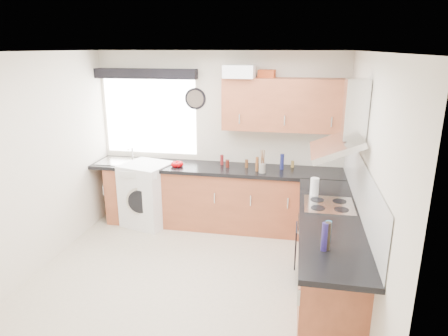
% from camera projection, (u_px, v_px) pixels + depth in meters
% --- Properties ---
extents(ground_plane, '(3.60, 3.60, 0.00)m').
position_uv_depth(ground_plane, '(189.00, 281.00, 4.53)').
color(ground_plane, beige).
extents(ceiling, '(3.60, 3.60, 0.02)m').
position_uv_depth(ceiling, '(182.00, 52.00, 3.80)').
color(ceiling, white).
rests_on(ceiling, wall_back).
extents(wall_back, '(3.60, 0.02, 2.50)m').
position_uv_depth(wall_back, '(219.00, 139.00, 5.86)').
color(wall_back, silver).
rests_on(wall_back, ground_plane).
extents(wall_front, '(3.60, 0.02, 2.50)m').
position_uv_depth(wall_front, '(105.00, 264.00, 2.47)').
color(wall_front, silver).
rests_on(wall_front, ground_plane).
extents(wall_left, '(0.02, 3.60, 2.50)m').
position_uv_depth(wall_left, '(31.00, 167.00, 4.48)').
color(wall_left, silver).
rests_on(wall_left, ground_plane).
extents(wall_right, '(0.02, 3.60, 2.50)m').
position_uv_depth(wall_right, '(365.00, 187.00, 3.85)').
color(wall_right, silver).
rests_on(wall_right, ground_plane).
extents(window, '(1.40, 0.02, 1.10)m').
position_uv_depth(window, '(150.00, 117.00, 5.95)').
color(window, white).
rests_on(window, wall_back).
extents(window_blind, '(1.50, 0.18, 0.14)m').
position_uv_depth(window_blind, '(145.00, 74.00, 5.68)').
color(window_blind, black).
rests_on(window_blind, wall_back).
extents(splashback, '(0.01, 3.00, 0.54)m').
position_uv_depth(splashback, '(359.00, 184.00, 4.15)').
color(splashback, white).
rests_on(splashback, wall_right).
extents(base_cab_back, '(3.00, 0.58, 0.86)m').
position_uv_depth(base_cab_back, '(209.00, 198.00, 5.84)').
color(base_cab_back, brown).
rests_on(base_cab_back, ground_plane).
extents(base_cab_corner, '(0.60, 0.60, 0.86)m').
position_uv_depth(base_cab_corner, '(321.00, 206.00, 5.55)').
color(base_cab_corner, brown).
rests_on(base_cab_corner, ground_plane).
extents(base_cab_right, '(0.58, 2.10, 0.86)m').
position_uv_depth(base_cab_right, '(327.00, 253.00, 4.28)').
color(base_cab_right, brown).
rests_on(base_cab_right, ground_plane).
extents(worktop_back, '(3.60, 0.62, 0.05)m').
position_uv_depth(worktop_back, '(215.00, 168.00, 5.68)').
color(worktop_back, black).
rests_on(worktop_back, base_cab_back).
extents(worktop_right, '(0.62, 2.42, 0.05)m').
position_uv_depth(worktop_right, '(330.00, 219.00, 4.00)').
color(worktop_right, black).
rests_on(worktop_right, base_cab_right).
extents(sink, '(0.84, 0.46, 0.10)m').
position_uv_depth(sink, '(127.00, 159.00, 5.90)').
color(sink, silver).
rests_on(sink, worktop_back).
extents(oven, '(0.56, 0.58, 0.85)m').
position_uv_depth(oven, '(325.00, 246.00, 4.42)').
color(oven, black).
rests_on(oven, ground_plane).
extents(hob_plate, '(0.52, 0.52, 0.01)m').
position_uv_depth(hob_plate, '(329.00, 205.00, 4.28)').
color(hob_plate, silver).
rests_on(hob_plate, worktop_right).
extents(extractor_hood, '(0.52, 0.78, 0.66)m').
position_uv_depth(extractor_hood, '(346.00, 127.00, 4.01)').
color(extractor_hood, silver).
rests_on(extractor_hood, wall_right).
extents(upper_cabinets, '(1.70, 0.35, 0.70)m').
position_uv_depth(upper_cabinets, '(286.00, 105.00, 5.36)').
color(upper_cabinets, brown).
rests_on(upper_cabinets, wall_back).
extents(washing_machine, '(0.77, 0.76, 0.93)m').
position_uv_depth(washing_machine, '(148.00, 194.00, 5.89)').
color(washing_machine, white).
rests_on(washing_machine, ground_plane).
extents(wall_clock, '(0.31, 0.04, 0.31)m').
position_uv_depth(wall_clock, '(195.00, 99.00, 5.73)').
color(wall_clock, black).
rests_on(wall_clock, wall_back).
extents(casserole, '(0.41, 0.30, 0.17)m').
position_uv_depth(casserole, '(239.00, 72.00, 5.25)').
color(casserole, white).
rests_on(casserole, upper_cabinets).
extents(storage_box, '(0.23, 0.20, 0.10)m').
position_uv_depth(storage_box, '(267.00, 74.00, 5.39)').
color(storage_box, '#C2491E').
rests_on(storage_box, upper_cabinets).
extents(utensil_pot, '(0.11, 0.11, 0.13)m').
position_uv_depth(utensil_pot, '(262.00, 168.00, 5.39)').
color(utensil_pot, gray).
rests_on(utensil_pot, worktop_back).
extents(kitchen_roll, '(0.11, 0.11, 0.21)m').
position_uv_depth(kitchen_roll, '(314.00, 187.00, 4.54)').
color(kitchen_roll, white).
rests_on(kitchen_roll, worktop_right).
extents(tomato_cluster, '(0.19, 0.19, 0.07)m').
position_uv_depth(tomato_cluster, '(177.00, 164.00, 5.68)').
color(tomato_cluster, '#BF0207').
rests_on(tomato_cluster, worktop_back).
extents(jar_0, '(0.04, 0.04, 0.20)m').
position_uv_depth(jar_0, '(257.00, 164.00, 5.45)').
color(jar_0, brown).
rests_on(jar_0, worktop_back).
extents(jar_1, '(0.04, 0.04, 0.09)m').
position_uv_depth(jar_1, '(293.00, 164.00, 5.64)').
color(jar_1, olive).
rests_on(jar_1, worktop_back).
extents(jar_2, '(0.05, 0.05, 0.22)m').
position_uv_depth(jar_2, '(282.00, 162.00, 5.53)').
color(jar_2, navy).
rests_on(jar_2, worktop_back).
extents(jar_3, '(0.05, 0.05, 0.14)m').
position_uv_depth(jar_3, '(222.00, 160.00, 5.76)').
color(jar_3, maroon).
rests_on(jar_3, worktop_back).
extents(jar_4, '(0.05, 0.05, 0.11)m').
position_uv_depth(jar_4, '(227.00, 163.00, 5.64)').
color(jar_4, '#551A11').
rests_on(jar_4, worktop_back).
extents(jar_5, '(0.05, 0.05, 0.11)m').
position_uv_depth(jar_5, '(247.00, 164.00, 5.63)').
color(jar_5, brown).
rests_on(jar_5, worktop_back).
extents(bottle_0, '(0.06, 0.06, 0.19)m').
position_uv_depth(bottle_0, '(328.00, 232.00, 3.46)').
color(bottle_0, '#1A5B81').
rests_on(bottle_0, worktop_right).
extents(bottle_1, '(0.05, 0.05, 0.25)m').
position_uv_depth(bottle_1, '(325.00, 237.00, 3.31)').
color(bottle_1, navy).
rests_on(bottle_1, worktop_right).
extents(bottle_2, '(0.05, 0.05, 0.25)m').
position_uv_depth(bottle_2, '(327.00, 236.00, 3.31)').
color(bottle_2, black).
rests_on(bottle_2, worktop_right).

